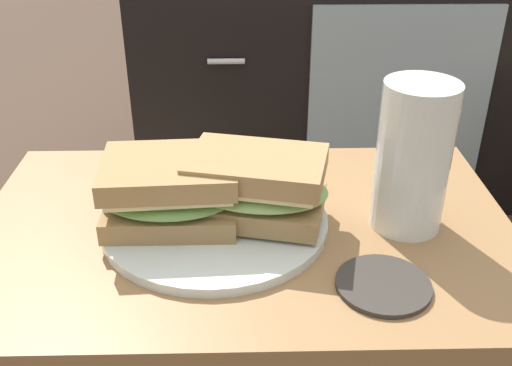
% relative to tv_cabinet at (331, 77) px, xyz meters
% --- Properties ---
extents(side_table, '(0.56, 0.36, 0.46)m').
position_rel_tv_cabinet_xyz_m(side_table, '(-0.23, -0.95, 0.08)').
color(side_table, olive).
rests_on(side_table, ground).
extents(tv_cabinet, '(0.96, 0.46, 0.58)m').
position_rel_tv_cabinet_xyz_m(tv_cabinet, '(0.00, 0.00, 0.00)').
color(tv_cabinet, black).
rests_on(tv_cabinet, ground).
extents(area_rug, '(1.18, 0.73, 0.01)m').
position_rel_tv_cabinet_xyz_m(area_rug, '(-0.68, -0.52, -0.29)').
color(area_rug, brown).
rests_on(area_rug, ground).
extents(plate, '(0.23, 0.23, 0.01)m').
position_rel_tv_cabinet_xyz_m(plate, '(-0.26, -0.95, 0.17)').
color(plate, silver).
rests_on(plate, side_table).
extents(sandwich_front, '(0.14, 0.11, 0.07)m').
position_rel_tv_cabinet_xyz_m(sandwich_front, '(-0.30, -0.95, 0.21)').
color(sandwich_front, '#9E7A4C').
rests_on(sandwich_front, plate).
extents(sandwich_back, '(0.16, 0.12, 0.07)m').
position_rel_tv_cabinet_xyz_m(sandwich_back, '(-0.22, -0.95, 0.22)').
color(sandwich_back, '#9E7A4C').
rests_on(sandwich_back, plate).
extents(beer_glass, '(0.07, 0.07, 0.15)m').
position_rel_tv_cabinet_xyz_m(beer_glass, '(-0.06, -0.94, 0.24)').
color(beer_glass, silver).
rests_on(beer_glass, side_table).
extents(coaster, '(0.09, 0.09, 0.01)m').
position_rel_tv_cabinet_xyz_m(coaster, '(-0.11, -1.05, 0.17)').
color(coaster, '#332D28').
rests_on(coaster, side_table).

